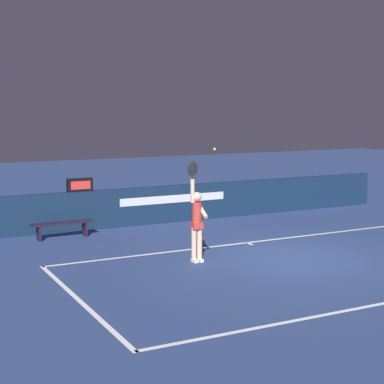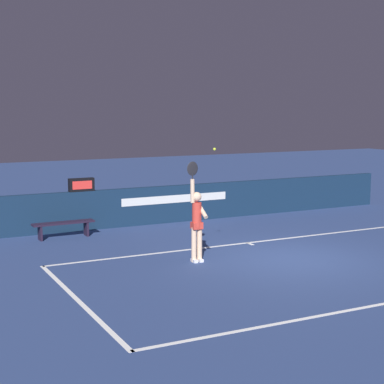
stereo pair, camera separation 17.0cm
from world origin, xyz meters
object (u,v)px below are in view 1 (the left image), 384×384
speed_display (80,185)px  courtside_bench_near (62,226)px  tennis_player (197,220)px  tennis_ball (215,149)px

speed_display → courtside_bench_near: speed_display is taller
tennis_player → tennis_ball: (0.32, -0.28, 1.72)m
speed_display → courtside_bench_near: 1.55m
tennis_ball → tennis_player: bearing=138.6°
speed_display → courtside_bench_near: bearing=-134.0°
tennis_player → tennis_ball: 1.78m
tennis_player → speed_display: bearing=105.2°
tennis_player → courtside_bench_near: tennis_player is taller
speed_display → courtside_bench_near: size_ratio=0.43×
speed_display → tennis_player: 5.17m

